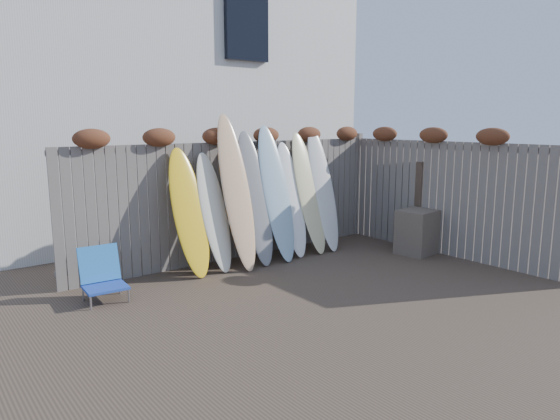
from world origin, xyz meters
TOP-DOWN VIEW (x-y plane):
  - ground at (0.00, 0.00)m, footprint 80.00×80.00m
  - back_fence at (0.06, 2.39)m, footprint 6.05×0.28m
  - right_fence at (2.99, 0.25)m, footprint 0.28×4.40m
  - house at (0.50, 6.50)m, footprint 8.50×5.50m
  - beach_chair at (-2.57, 1.74)m, footprint 0.56×0.59m
  - wooden_crate at (2.67, 0.62)m, footprint 0.73×0.64m
  - lattice_panel at (3.10, 1.32)m, footprint 0.31×1.05m
  - surfboard_0 at (-1.13, 2.00)m, footprint 0.59×0.73m
  - surfboard_1 at (-0.70, 1.99)m, footprint 0.51×0.70m
  - surfboard_2 at (-0.33, 1.91)m, footprint 0.53×0.89m
  - surfboard_3 at (0.06, 1.94)m, footprint 0.55×0.80m
  - surfboard_4 at (0.48, 1.92)m, footprint 0.55×0.82m
  - surfboard_5 at (0.85, 1.96)m, footprint 0.52×0.75m
  - surfboard_6 at (1.24, 1.94)m, footprint 0.56×0.79m
  - surfboard_7 at (1.58, 1.94)m, footprint 0.52×0.81m

SIDE VIEW (x-z plane):
  - ground at x=0.00m, z-range 0.00..0.00m
  - beach_chair at x=-2.57m, z-range -0.03..0.67m
  - wooden_crate at x=2.67m, z-range 0.00..0.79m
  - lattice_panel at x=3.10m, z-range 0.00..1.61m
  - surfboard_1 at x=-0.70m, z-range 0.00..1.86m
  - surfboard_0 at x=-1.13m, z-range 0.00..1.95m
  - surfboard_5 at x=0.85m, z-range 0.00..1.99m
  - surfboard_6 at x=1.24m, z-range 0.00..2.15m
  - surfboard_3 at x=0.06m, z-range 0.00..2.20m
  - surfboard_7 at x=1.58m, z-range 0.00..2.23m
  - surfboard_4 at x=0.48m, z-range 0.00..2.29m
  - right_fence at x=2.99m, z-range 0.02..2.26m
  - back_fence at x=0.06m, z-range 0.06..2.30m
  - surfboard_2 at x=-0.33m, z-range 0.00..2.47m
  - house at x=0.50m, z-range 0.04..6.36m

